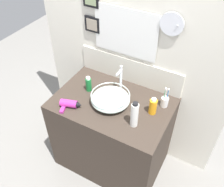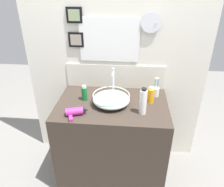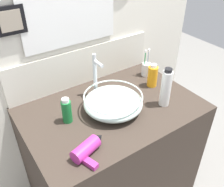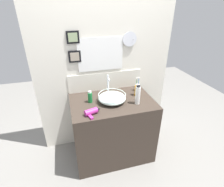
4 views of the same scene
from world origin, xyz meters
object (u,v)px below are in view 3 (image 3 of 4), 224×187
at_px(soap_dispenser, 166,88).
at_px(spray_bottle, 153,76).
at_px(faucet, 96,73).
at_px(hair_drier, 88,148).
at_px(toothbrush_cup, 146,69).
at_px(lotion_bottle, 67,111).
at_px(glass_bowl_sink, 113,102).

bearing_deg(soap_dispenser, spray_bottle, 68.10).
xyz_separation_m(faucet, hair_drier, (-0.27, -0.38, -0.12)).
bearing_deg(toothbrush_cup, spray_bottle, -114.66).
bearing_deg(soap_dispenser, hair_drier, -172.00).
distance_m(spray_bottle, lotion_bottle, 0.61).
height_order(lotion_bottle, soap_dispenser, soap_dispenser).
distance_m(hair_drier, toothbrush_cup, 0.79).
height_order(toothbrush_cup, lotion_bottle, toothbrush_cup).
bearing_deg(glass_bowl_sink, soap_dispenser, -23.90).
xyz_separation_m(glass_bowl_sink, faucet, (-0.00, 0.18, 0.10)).
bearing_deg(glass_bowl_sink, lotion_bottle, 167.18).
bearing_deg(lotion_bottle, hair_drier, -94.43).
xyz_separation_m(glass_bowl_sink, soap_dispenser, (0.28, -0.12, 0.06)).
relative_size(hair_drier, soap_dispenser, 0.82).
distance_m(hair_drier, spray_bottle, 0.68).
relative_size(faucet, soap_dispenser, 1.15).
relative_size(glass_bowl_sink, soap_dispenser, 1.40).
xyz_separation_m(glass_bowl_sink, hair_drier, (-0.27, -0.20, -0.02)).
bearing_deg(spray_bottle, faucet, 162.40).
relative_size(lotion_bottle, soap_dispenser, 0.62).
height_order(hair_drier, toothbrush_cup, toothbrush_cup).
xyz_separation_m(toothbrush_cup, lotion_bottle, (-0.66, -0.14, 0.02)).
bearing_deg(soap_dispenser, glass_bowl_sink, 156.10).
relative_size(faucet, hair_drier, 1.41).
xyz_separation_m(hair_drier, soap_dispenser, (0.55, 0.08, 0.08)).
relative_size(hair_drier, toothbrush_cup, 0.98).
bearing_deg(hair_drier, faucet, 54.17).
height_order(glass_bowl_sink, spray_bottle, spray_bottle).
height_order(glass_bowl_sink, toothbrush_cup, toothbrush_cup).
xyz_separation_m(toothbrush_cup, spray_bottle, (-0.06, -0.12, 0.02)).
distance_m(faucet, hair_drier, 0.48).
height_order(faucet, spray_bottle, faucet).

